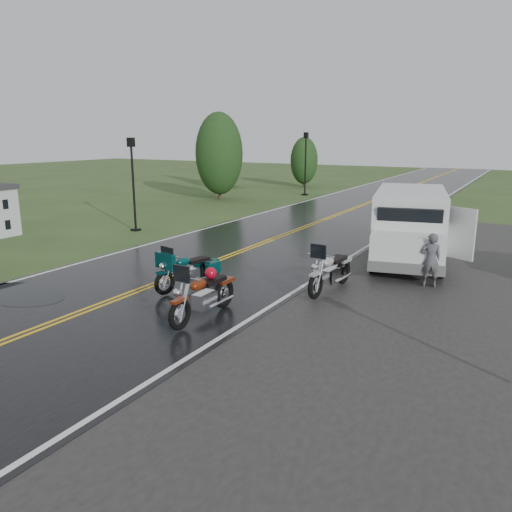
# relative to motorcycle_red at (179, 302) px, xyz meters

# --- Properties ---
(ground) EXTENTS (120.00, 120.00, 0.00)m
(ground) POSITION_rel_motorcycle_red_xyz_m (-2.83, 1.42, -0.71)
(ground) COLOR #2D471E
(ground) RESTS_ON ground
(road) EXTENTS (8.00, 100.00, 0.04)m
(road) POSITION_rel_motorcycle_red_xyz_m (-2.83, 11.42, -0.69)
(road) COLOR black
(road) RESTS_ON ground
(motorcycle_red) EXTENTS (0.88, 2.39, 1.41)m
(motorcycle_red) POSITION_rel_motorcycle_red_xyz_m (0.00, 0.00, 0.00)
(motorcycle_red) COLOR #5F1E0A
(motorcycle_red) RESTS_ON ground
(motorcycle_teal) EXTENTS (1.28, 2.33, 1.30)m
(motorcycle_teal) POSITION_rel_motorcycle_red_xyz_m (-1.89, 1.77, -0.05)
(motorcycle_teal) COLOR #043234
(motorcycle_teal) RESTS_ON ground
(motorcycle_silver) EXTENTS (1.04, 2.45, 1.42)m
(motorcycle_silver) POSITION_rel_motorcycle_red_xyz_m (1.74, 3.40, 0.00)
(motorcycle_silver) COLOR #93969A
(motorcycle_silver) RESTS_ON ground
(van_white) EXTENTS (3.59, 6.57, 2.44)m
(van_white) POSITION_rel_motorcycle_red_xyz_m (2.29, 6.81, 0.52)
(van_white) COLOR silver
(van_white) RESTS_ON ground
(person_at_van) EXTENTS (0.65, 0.52, 1.54)m
(person_at_van) POSITION_rel_motorcycle_red_xyz_m (4.06, 6.14, 0.06)
(person_at_van) COLOR #444549
(person_at_van) RESTS_ON ground
(lamp_post_near_left) EXTENTS (0.36, 0.36, 4.16)m
(lamp_post_near_left) POSITION_rel_motorcycle_red_xyz_m (-9.20, 8.56, 1.37)
(lamp_post_near_left) COLOR black
(lamp_post_near_left) RESTS_ON ground
(lamp_post_far_left) EXTENTS (0.38, 0.38, 4.46)m
(lamp_post_far_left) POSITION_rel_motorcycle_red_xyz_m (-8.17, 24.93, 1.53)
(lamp_post_far_left) COLOR black
(lamp_post_far_left) RESTS_ON ground
(tree_left_mid) EXTENTS (3.12, 3.12, 4.88)m
(tree_left_mid) POSITION_rel_motorcycle_red_xyz_m (-12.09, 19.81, 1.73)
(tree_left_mid) COLOR #1E3D19
(tree_left_mid) RESTS_ON ground
(tree_left_far) EXTENTS (2.27, 2.27, 3.49)m
(tree_left_far) POSITION_rel_motorcycle_red_xyz_m (-10.70, 30.33, 1.04)
(tree_left_far) COLOR #1E3D19
(tree_left_far) RESTS_ON ground
(pine_left_far) EXTENTS (2.71, 2.71, 5.64)m
(pine_left_far) POSITION_rel_motorcycle_red_xyz_m (-16.47, 26.96, 2.11)
(pine_left_far) COLOR #1E3D19
(pine_left_far) RESTS_ON ground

